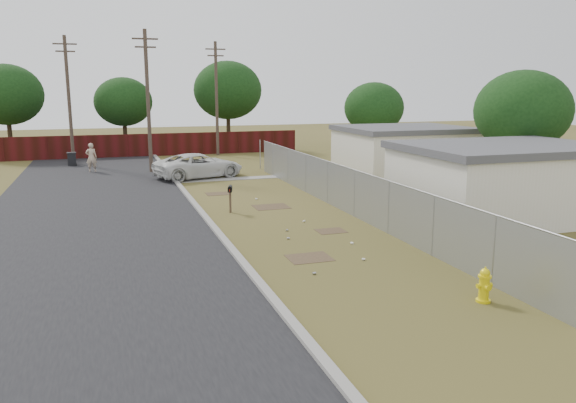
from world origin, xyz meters
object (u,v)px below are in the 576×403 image
object	(u,v)px
pickup_truck	(199,166)
pedestrian	(91,158)
trash_bin	(72,159)
fire_hydrant	(484,286)
mailbox	(230,191)

from	to	relation	value
pickup_truck	pedestrian	distance (m)	7.76
trash_bin	pedestrian	bearing A→B (deg)	-69.08
pickup_truck	pedestrian	size ratio (longest dim) A/B	2.85
fire_hydrant	trash_bin	size ratio (longest dim) A/B	0.99
fire_hydrant	trash_bin	distance (m)	32.73
fire_hydrant	pickup_truck	xyz separation A→B (m)	(-3.55, 22.55, 0.32)
mailbox	pickup_truck	world-z (taller)	pickup_truck
mailbox	trash_bin	distance (m)	19.80
pedestrian	fire_hydrant	bearing A→B (deg)	112.98
mailbox	trash_bin	xyz separation A→B (m)	(-7.31, 18.40, -0.47)
pickup_truck	trash_bin	bearing A→B (deg)	25.78
mailbox	pickup_truck	distance (m)	10.18
fire_hydrant	pedestrian	world-z (taller)	pedestrian
mailbox	pickup_truck	size ratio (longest dim) A/B	0.22
pickup_truck	fire_hydrant	bearing A→B (deg)	171.91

